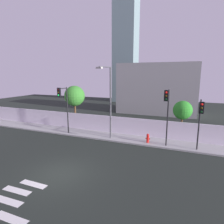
{
  "coord_description": "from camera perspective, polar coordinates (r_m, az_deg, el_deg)",
  "views": [
    {
      "loc": [
        7.47,
        -9.43,
        6.44
      ],
      "look_at": [
        1.14,
        6.5,
        3.07
      ],
      "focal_mm": 30.57,
      "sensor_mm": 36.0,
      "label": 1
    }
  ],
  "objects": [
    {
      "name": "traffic_light_center",
      "position": [
        20.49,
        -14.42,
        3.3
      ],
      "size": [
        0.39,
        1.36,
        5.0
      ],
      "color": "black",
      "rests_on": "sidewalk"
    },
    {
      "name": "roadside_tree_midleft",
      "position": [
        20.09,
        20.37,
        0.47
      ],
      "size": [
        1.86,
        1.86,
        3.92
      ],
      "color": "brown",
      "rests_on": "ground"
    },
    {
      "name": "perimeter_wall",
      "position": [
        21.04,
        0.11,
        -3.72
      ],
      "size": [
        36.0,
        0.18,
        1.8
      ],
      "primitive_type": "cube",
      "color": "silver",
      "rests_on": "sidewalk"
    },
    {
      "name": "crosswalk_marking",
      "position": [
        11.65,
        -28.92,
        -23.92
      ],
      "size": [
        3.58,
        4.7,
        0.01
      ],
      "color": "silver",
      "rests_on": "ground"
    },
    {
      "name": "ground_plane",
      "position": [
        13.65,
        -15.43,
        -17.47
      ],
      "size": [
        80.0,
        80.0,
        0.0
      ],
      "primitive_type": "plane",
      "color": "black"
    },
    {
      "name": "traffic_light_right",
      "position": [
        16.74,
        16.11,
        1.64
      ],
      "size": [
        0.36,
        1.24,
        5.05
      ],
      "color": "black",
      "rests_on": "sidewalk"
    },
    {
      "name": "fire_hydrant",
      "position": [
        18.36,
        10.65,
        -7.6
      ],
      "size": [
        0.44,
        0.26,
        0.86
      ],
      "color": "red",
      "rests_on": "sidewalk"
    },
    {
      "name": "roadside_tree_leftmost",
      "position": [
        23.69,
        -11.14,
        4.69
      ],
      "size": [
        2.47,
        2.47,
        5.13
      ],
      "color": "brown",
      "rests_on": "ground"
    },
    {
      "name": "tower_on_skyline",
      "position": [
        47.9,
        4.16,
        21.14
      ],
      "size": [
        5.14,
        5.0,
        29.6
      ],
      "primitive_type": "cube",
      "color": "slate",
      "rests_on": "ground"
    },
    {
      "name": "sidewalk",
      "position": [
        20.18,
        -1.25,
        -7.27
      ],
      "size": [
        36.0,
        2.4,
        0.15
      ],
      "primitive_type": "cube",
      "color": "#9C9C9C",
      "rests_on": "ground"
    },
    {
      "name": "low_building_distant",
      "position": [
        33.35,
        13.41,
        6.86
      ],
      "size": [
        12.7,
        6.0,
        8.27
      ],
      "primitive_type": "cube",
      "color": "#979797",
      "rests_on": "ground"
    },
    {
      "name": "street_lamp_curbside",
      "position": [
        18.46,
        -0.89,
        4.44
      ],
      "size": [
        0.78,
        1.97,
        7.03
      ],
      "color": "#4C4C51",
      "rests_on": "sidewalk"
    },
    {
      "name": "traffic_light_left",
      "position": [
        16.48,
        24.92,
        -0.82
      ],
      "size": [
        0.34,
        1.73,
        4.31
      ],
      "color": "black",
      "rests_on": "sidewalk"
    }
  ]
}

